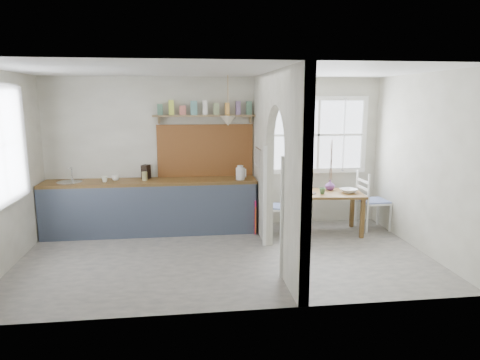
{
  "coord_description": "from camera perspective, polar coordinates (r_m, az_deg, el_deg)",
  "views": [
    {
      "loc": [
        -0.52,
        -5.8,
        2.23
      ],
      "look_at": [
        0.27,
        0.56,
        1.01
      ],
      "focal_mm": 32.0,
      "sensor_mm": 36.0,
      "label": 1
    }
  ],
  "objects": [
    {
      "name": "counter",
      "position": [
        7.37,
        -11.66,
        -3.39
      ],
      "size": [
        3.5,
        0.6,
        0.9
      ],
      "color": "brown",
      "rests_on": "floor"
    },
    {
      "name": "towel_magenta",
      "position": [
        7.14,
        2.05,
        -5.14
      ],
      "size": [
        0.02,
        0.03,
        0.6
      ],
      "primitive_type": "cube",
      "color": "#CA1757",
      "rests_on": "counter"
    },
    {
      "name": "mug_b",
      "position": [
        7.36,
        -16.27,
        0.29
      ],
      "size": [
        0.14,
        0.14,
        0.09
      ],
      "primitive_type": "imported",
      "rotation": [
        0.0,
        0.0,
        0.19
      ],
      "color": "silver",
      "rests_on": "counter"
    },
    {
      "name": "plate",
      "position": [
        7.15,
        9.33,
        -1.73
      ],
      "size": [
        0.25,
        0.25,
        0.02
      ],
      "primitive_type": "cylinder",
      "rotation": [
        0.0,
        0.0,
        -0.41
      ],
      "color": "#362B29",
      "rests_on": "dining_table"
    },
    {
      "name": "vase",
      "position": [
        7.48,
        11.91,
        -0.66
      ],
      "size": [
        0.18,
        0.18,
        0.17
      ],
      "primitive_type": "imported",
      "rotation": [
        0.0,
        0.0,
        -0.1
      ],
      "color": "#643273",
      "rests_on": "dining_table"
    },
    {
      "name": "sink",
      "position": [
        7.47,
        -21.79,
        -0.34
      ],
      "size": [
        0.4,
        0.4,
        0.02
      ],
      "primitive_type": "cylinder",
      "color": "#BDBDBE",
      "rests_on": "counter"
    },
    {
      "name": "shelf",
      "position": [
        7.3,
        -4.68,
        8.99
      ],
      "size": [
        1.75,
        0.2,
        0.21
      ],
      "color": "#9A7D4E",
      "rests_on": "walls"
    },
    {
      "name": "bowl",
      "position": [
        7.35,
        14.29,
        -1.39
      ],
      "size": [
        0.33,
        0.33,
        0.07
      ],
      "primitive_type": "imported",
      "rotation": [
        0.0,
        0.0,
        0.28
      ],
      "color": "white",
      "rests_on": "dining_table"
    },
    {
      "name": "towel_orange",
      "position": [
        7.12,
        2.08,
        -5.39
      ],
      "size": [
        0.02,
        0.03,
        0.45
      ],
      "primitive_type": "cube",
      "color": "#CA521D",
      "rests_on": "counter"
    },
    {
      "name": "knife_block",
      "position": [
        7.39,
        -12.44,
        1.07
      ],
      "size": [
        0.16,
        0.18,
        0.24
      ],
      "primitive_type": "cube",
      "rotation": [
        0.0,
        0.0,
        -0.4
      ],
      "color": "black",
      "rests_on": "counter"
    },
    {
      "name": "partition",
      "position": [
        6.03,
        4.64,
        3.32
      ],
      "size": [
        0.12,
        3.2,
        2.6
      ],
      "color": "silver",
      "rests_on": "floor"
    },
    {
      "name": "chair_right",
      "position": [
        7.73,
        17.38,
        -2.63
      ],
      "size": [
        0.49,
        0.49,
        1.01
      ],
      "primitive_type": null,
      "rotation": [
        0.0,
        0.0,
        1.63
      ],
      "color": "white",
      "rests_on": "floor"
    },
    {
      "name": "mug_a",
      "position": [
        7.28,
        -17.61,
        0.13
      ],
      "size": [
        0.11,
        0.11,
        0.1
      ],
      "primitive_type": "imported",
      "rotation": [
        0.0,
        0.0,
        -0.09
      ],
      "color": "white",
      "rests_on": "counter"
    },
    {
      "name": "kitchen_window",
      "position": [
        6.28,
        -29.11,
        4.12
      ],
      "size": [
        0.1,
        1.16,
        1.5
      ],
      "primitive_type": null,
      "color": "white",
      "rests_on": "walls"
    },
    {
      "name": "walls",
      "position": [
        5.89,
        -1.95,
        1.69
      ],
      "size": [
        5.81,
        3.21,
        2.6
      ],
      "color": "silver",
      "rests_on": "floor"
    },
    {
      "name": "chair_left",
      "position": [
        7.21,
        4.9,
        -3.51
      ],
      "size": [
        0.52,
        0.52,
        0.91
      ],
      "primitive_type": null,
      "rotation": [
        0.0,
        0.0,
        -1.87
      ],
      "color": "white",
      "rests_on": "floor"
    },
    {
      "name": "utensil_rail",
      "position": [
        6.84,
        2.47,
        4.21
      ],
      "size": [
        0.02,
        0.5,
        0.02
      ],
      "primitive_type": "cylinder",
      "rotation": [
        1.57,
        0.0,
        0.0
      ],
      "color": "#BDBDBE",
      "rests_on": "partition"
    },
    {
      "name": "backsplash",
      "position": [
        7.43,
        -4.63,
        3.93
      ],
      "size": [
        1.65,
        0.03,
        0.9
      ],
      "primitive_type": "cube",
      "color": "brown",
      "rests_on": "walls"
    },
    {
      "name": "dining_table",
      "position": [
        7.38,
        11.64,
        -4.26
      ],
      "size": [
        1.18,
        0.86,
        0.69
      ],
      "primitive_type": null,
      "rotation": [
        0.0,
        0.0,
        -0.11
      ],
      "color": "brown",
      "rests_on": "floor"
    },
    {
      "name": "nook_window",
      "position": [
        7.74,
        10.42,
        5.92
      ],
      "size": [
        1.76,
        0.1,
        1.3
      ],
      "primitive_type": null,
      "color": "white",
      "rests_on": "walls"
    },
    {
      "name": "ceiling",
      "position": [
        5.83,
        -2.03,
        14.41
      ],
      "size": [
        5.8,
        3.2,
        0.01
      ],
      "primitive_type": "cube",
      "color": "silver",
      "rests_on": "walls"
    },
    {
      "name": "floor",
      "position": [
        6.23,
        -1.87,
        -10.2
      ],
      "size": [
        5.8,
        3.2,
        0.01
      ],
      "primitive_type": "cube",
      "color": "#9D9486",
      "rests_on": "ground"
    },
    {
      "name": "table_cup",
      "position": [
        7.14,
        10.92,
        -1.45
      ],
      "size": [
        0.12,
        0.12,
        0.1
      ],
      "primitive_type": "imported",
      "rotation": [
        0.0,
        0.0,
        0.13
      ],
      "color": "#487143",
      "rests_on": "dining_table"
    },
    {
      "name": "jar",
      "position": [
        7.25,
        -12.59,
        0.51
      ],
      "size": [
        0.1,
        0.1,
        0.14
      ],
      "primitive_type": "cylinder",
      "rotation": [
        0.0,
        0.0,
        0.08
      ],
      "color": "tan",
      "rests_on": "counter"
    },
    {
      "name": "kettle",
      "position": [
        7.14,
        0.03,
        1.0
      ],
      "size": [
        0.24,
        0.21,
        0.24
      ],
      "primitive_type": null,
      "rotation": [
        0.0,
        0.0,
        -0.32
      ],
      "color": "silver",
      "rests_on": "counter"
    },
    {
      "name": "pendant_lamp",
      "position": [
        6.99,
        -1.6,
        7.89
      ],
      "size": [
        0.26,
        0.26,
        0.16
      ],
      "primitive_type": "cone",
      "color": "beige",
      "rests_on": "ceiling"
    }
  ]
}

